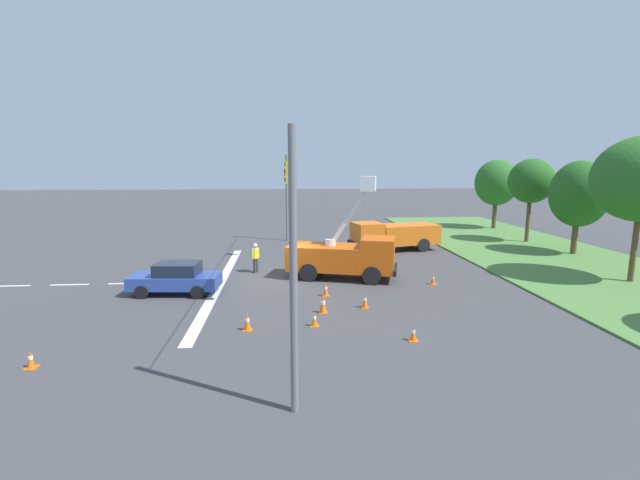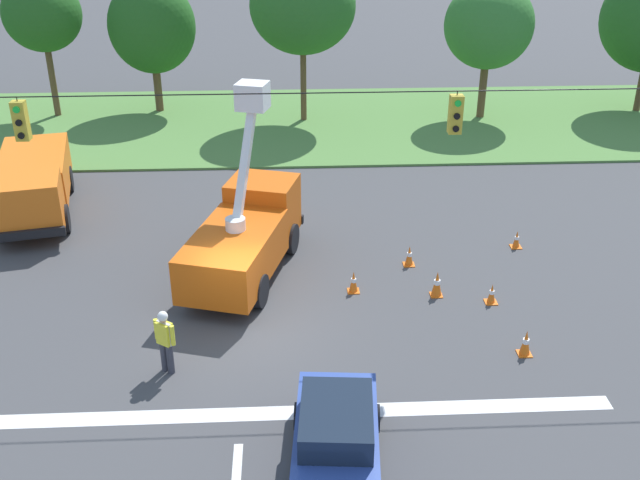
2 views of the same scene
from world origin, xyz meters
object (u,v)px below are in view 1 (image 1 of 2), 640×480
(tree_west, at_px, (531,181))
(sedan_blue, at_px, (176,278))
(traffic_cone_foreground_right, at_px, (413,333))
(traffic_cone_lane_edge_a, at_px, (433,279))
(traffic_cone_mid_right, at_px, (326,289))
(traffic_cone_near_bucket, at_px, (323,304))
(traffic_cone_far_left, at_px, (314,319))
(tree_centre, at_px, (579,194))
(utility_truck_bucket_lift, at_px, (345,255))
(traffic_cone_lane_edge_b, at_px, (365,301))
(road_worker, at_px, (255,256))
(utility_truck_support_near, at_px, (394,234))
(tree_far_west, at_px, (497,183))
(traffic_cone_mid_left, at_px, (31,360))
(traffic_cone_foreground_left, at_px, (247,322))

(tree_west, distance_m, sedan_blue, 28.61)
(traffic_cone_foreground_right, height_order, traffic_cone_lane_edge_a, traffic_cone_foreground_right)
(tree_west, relative_size, traffic_cone_mid_right, 10.11)
(traffic_cone_near_bucket, height_order, traffic_cone_far_left, traffic_cone_near_bucket)
(tree_centre, relative_size, utility_truck_bucket_lift, 1.04)
(utility_truck_bucket_lift, bearing_deg, traffic_cone_near_bucket, -17.16)
(traffic_cone_lane_edge_b, bearing_deg, tree_centre, 121.18)
(tree_west, bearing_deg, road_worker, -68.89)
(utility_truck_support_near, distance_m, traffic_cone_lane_edge_b, 13.85)
(tree_far_west, bearing_deg, traffic_cone_mid_left, -45.96)
(tree_far_west, bearing_deg, traffic_cone_far_left, -38.33)
(traffic_cone_foreground_left, xyz_separation_m, traffic_cone_mid_right, (-4.20, 3.43, -0.03))
(traffic_cone_foreground_right, relative_size, traffic_cone_far_left, 0.97)
(traffic_cone_foreground_right, xyz_separation_m, traffic_cone_mid_left, (1.10, -12.54, -0.00))
(traffic_cone_lane_edge_a, bearing_deg, road_worker, -109.61)
(tree_centre, distance_m, traffic_cone_foreground_right, 21.69)
(traffic_cone_foreground_left, xyz_separation_m, traffic_cone_lane_edge_a, (-5.80, 9.37, -0.08))
(tree_west, height_order, traffic_cone_foreground_left, tree_west)
(tree_west, relative_size, road_worker, 3.89)
(utility_truck_support_near, bearing_deg, traffic_cone_mid_left, -41.97)
(tree_centre, relative_size, traffic_cone_mid_left, 11.13)
(traffic_cone_near_bucket, bearing_deg, traffic_cone_lane_edge_a, 122.79)
(traffic_cone_near_bucket, relative_size, traffic_cone_far_left, 1.31)
(utility_truck_bucket_lift, bearing_deg, road_worker, -109.43)
(utility_truck_support_near, relative_size, traffic_cone_lane_edge_b, 10.33)
(sedan_blue, distance_m, traffic_cone_near_bucket, 7.84)
(tree_west, height_order, sedan_blue, tree_west)
(utility_truck_bucket_lift, relative_size, traffic_cone_near_bucket, 7.96)
(tree_centre, relative_size, traffic_cone_foreground_right, 11.12)
(traffic_cone_lane_edge_a, bearing_deg, utility_truck_support_near, 178.44)
(tree_far_west, bearing_deg, utility_truck_bucket_lift, -44.50)
(traffic_cone_mid_right, xyz_separation_m, traffic_cone_near_bucket, (2.45, -0.35, 0.07))
(utility_truck_bucket_lift, xyz_separation_m, traffic_cone_mid_right, (3.24, -1.40, -1.04))
(tree_west, bearing_deg, traffic_cone_lane_edge_b, -47.01)
(tree_west, height_order, traffic_cone_far_left, tree_west)
(traffic_cone_far_left, bearing_deg, utility_truck_support_near, 155.01)
(traffic_cone_lane_edge_a, bearing_deg, tree_far_west, 146.14)
(utility_truck_support_near, height_order, traffic_cone_foreground_left, utility_truck_support_near)
(road_worker, bearing_deg, traffic_cone_mid_left, -27.64)
(tree_west, height_order, traffic_cone_lane_edge_b, tree_west)
(traffic_cone_near_bucket, bearing_deg, utility_truck_bucket_lift, 162.84)
(tree_far_west, distance_m, traffic_cone_foreground_right, 31.96)
(tree_far_west, height_order, traffic_cone_far_left, tree_far_west)
(tree_centre, xyz_separation_m, traffic_cone_lane_edge_b, (10.31, -17.04, -4.02))
(traffic_cone_near_bucket, xyz_separation_m, traffic_cone_far_left, (1.53, -0.48, -0.11))
(tree_far_west, xyz_separation_m, traffic_cone_lane_edge_b, (23.23, -17.58, -4.33))
(utility_truck_support_near, xyz_separation_m, traffic_cone_far_left, (15.08, -7.03, -0.93))
(tree_far_west, height_order, traffic_cone_mid_right, tree_far_west)
(traffic_cone_foreground_right, bearing_deg, traffic_cone_foreground_left, -103.99)
(tree_far_west, relative_size, utility_truck_support_near, 0.99)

